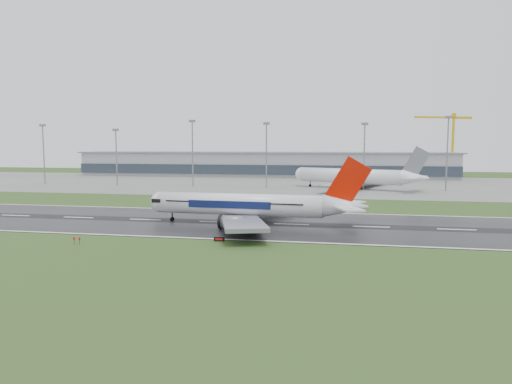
# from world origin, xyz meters

# --- Properties ---
(ground) EXTENTS (520.00, 520.00, 0.00)m
(ground) POSITION_xyz_m (0.00, 0.00, 0.00)
(ground) COLOR #274318
(ground) RESTS_ON ground
(runway) EXTENTS (400.00, 45.00, 0.10)m
(runway) POSITION_xyz_m (0.00, 0.00, 0.05)
(runway) COLOR black
(runway) RESTS_ON ground
(apron) EXTENTS (400.00, 130.00, 0.08)m
(apron) POSITION_xyz_m (0.00, 125.00, 0.04)
(apron) COLOR slate
(apron) RESTS_ON ground
(terminal) EXTENTS (240.00, 36.00, 15.00)m
(terminal) POSITION_xyz_m (0.00, 185.00, 7.50)
(terminal) COLOR #94989F
(terminal) RESTS_ON ground
(main_airliner) EXTENTS (59.84, 57.27, 16.84)m
(main_airliner) POSITION_xyz_m (30.56, -1.71, 8.52)
(main_airliner) COLOR white
(main_airliner) RESTS_ON runway
(parked_airliner) EXTENTS (83.24, 80.85, 19.03)m
(parked_airliner) POSITION_xyz_m (57.98, 101.51, 9.59)
(parked_airliner) COLOR white
(parked_airliner) RESTS_ON apron
(tower_crane) EXTENTS (38.40, 18.52, 40.73)m
(tower_crane) POSITION_xyz_m (121.07, 200.00, 20.37)
(tower_crane) COLOR gold
(tower_crane) RESTS_ON ground
(runway_sign) EXTENTS (2.31, 0.70, 1.04)m
(runway_sign) POSITION_xyz_m (27.47, -24.27, 0.52)
(runway_sign) COLOR black
(runway_sign) RESTS_ON ground
(floodmast_0) EXTENTS (0.64, 0.64, 29.87)m
(floodmast_0) POSITION_xyz_m (-100.67, 100.00, 14.93)
(floodmast_0) COLOR gray
(floodmast_0) RESTS_ON ground
(floodmast_1) EXTENTS (0.64, 0.64, 27.33)m
(floodmast_1) POSITION_xyz_m (-59.88, 100.00, 13.66)
(floodmast_1) COLOR gray
(floodmast_1) RESTS_ON ground
(floodmast_2) EXTENTS (0.64, 0.64, 31.26)m
(floodmast_2) POSITION_xyz_m (-19.73, 100.00, 15.63)
(floodmast_2) COLOR gray
(floodmast_2) RESTS_ON ground
(floodmast_3) EXTENTS (0.64, 0.64, 29.83)m
(floodmast_3) POSITION_xyz_m (16.78, 100.00, 14.91)
(floodmast_3) COLOR gray
(floodmast_3) RESTS_ON ground
(floodmast_4) EXTENTS (0.64, 0.64, 29.27)m
(floodmast_4) POSITION_xyz_m (61.88, 100.00, 14.64)
(floodmast_4) COLOR gray
(floodmast_4) RESTS_ON ground
(floodmast_5) EXTENTS (0.64, 0.64, 31.85)m
(floodmast_5) POSITION_xyz_m (97.55, 100.00, 15.93)
(floodmast_5) COLOR gray
(floodmast_5) RESTS_ON ground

